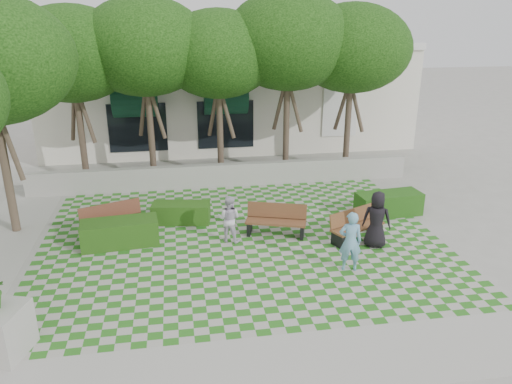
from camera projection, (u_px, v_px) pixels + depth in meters
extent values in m
plane|color=gray|center=(247.00, 257.00, 14.21)|extent=(90.00, 90.00, 0.00)
plane|color=#2B721E|center=(242.00, 242.00, 15.13)|extent=(12.00, 12.00, 0.00)
cube|color=#9E9B93|center=(282.00, 366.00, 9.85)|extent=(16.00, 2.00, 0.01)
cube|color=#9E9B93|center=(224.00, 175.00, 19.80)|extent=(15.00, 0.36, 0.90)
cube|color=brown|center=(358.00, 227.00, 15.09)|extent=(1.85, 1.25, 0.06)
cube|color=brown|center=(352.00, 216.00, 15.19)|extent=(1.67, 0.87, 0.45)
cube|color=black|center=(338.00, 240.00, 14.75)|extent=(0.30, 0.49, 0.44)
cube|color=black|center=(375.00, 228.00, 15.58)|extent=(0.30, 0.49, 0.44)
cube|color=brown|center=(276.00, 222.00, 15.40)|extent=(1.94, 1.12, 0.06)
cube|color=brown|center=(277.00, 210.00, 15.55)|extent=(1.80, 0.71, 0.47)
cube|color=black|center=(250.00, 227.00, 15.60)|extent=(0.26, 0.52, 0.45)
cube|color=black|center=(302.00, 231.00, 15.36)|extent=(0.26, 0.52, 0.45)
cube|color=#562E1D|center=(114.00, 222.00, 15.35)|extent=(1.98, 1.24, 0.06)
cube|color=#562E1D|center=(110.00, 211.00, 15.47)|extent=(1.82, 0.83, 0.48)
cube|color=black|center=(86.00, 235.00, 15.03)|extent=(0.29, 0.53, 0.46)
cube|color=black|center=(141.00, 224.00, 15.85)|extent=(0.29, 0.53, 0.46)
cube|color=#1D4913|center=(389.00, 204.00, 17.04)|extent=(2.28, 1.10, 0.77)
cube|color=#214813|center=(181.00, 213.00, 16.43)|extent=(1.97, 1.04, 0.66)
cube|color=#1F4612|center=(120.00, 233.00, 14.81)|extent=(2.30, 1.11, 0.78)
imported|color=#6BA5C4|center=(350.00, 241.00, 13.23)|extent=(0.68, 0.51, 1.68)
imported|color=black|center=(377.00, 220.00, 14.57)|extent=(0.99, 0.87, 1.71)
imported|color=silver|center=(229.00, 219.00, 14.96)|extent=(0.87, 0.80, 1.45)
cylinder|color=#47382B|center=(82.00, 138.00, 19.78)|extent=(0.26, 0.26, 3.64)
ellipsoid|color=#1E4C11|center=(72.00, 54.00, 18.66)|extent=(4.80, 4.80, 3.60)
cylinder|color=#47382B|center=(151.00, 134.00, 20.16)|extent=(0.26, 0.26, 3.81)
ellipsoid|color=#1E4C11|center=(145.00, 46.00, 18.99)|extent=(5.00, 5.00, 3.75)
cylinder|color=#47382B|center=(220.00, 134.00, 20.63)|extent=(0.26, 0.26, 3.58)
ellipsoid|color=#1E4C11|center=(218.00, 54.00, 19.53)|extent=(4.60, 4.60, 3.45)
cylinder|color=#47382B|center=(286.00, 127.00, 21.00)|extent=(0.26, 0.26, 3.92)
ellipsoid|color=#1E4C11|center=(288.00, 41.00, 19.79)|extent=(5.20, 5.20, 3.90)
cylinder|color=#47382B|center=(347.00, 128.00, 21.45)|extent=(0.26, 0.26, 3.70)
ellipsoid|color=#1E4C11|center=(353.00, 48.00, 20.31)|extent=(4.80, 4.80, 3.60)
cylinder|color=#47382B|center=(7.00, 174.00, 15.26)|extent=(0.26, 0.26, 3.81)
cube|color=silver|center=(227.00, 92.00, 26.65)|extent=(18.00, 8.00, 5.00)
cube|color=white|center=(235.00, 49.00, 22.09)|extent=(18.00, 0.30, 0.30)
cube|color=black|center=(340.00, 108.00, 23.80)|extent=(1.40, 0.10, 2.40)
cylinder|color=#0F3A25|center=(135.00, 97.00, 22.07)|extent=(3.00, 1.80, 1.80)
cube|color=black|center=(138.00, 128.00, 22.55)|extent=(2.60, 0.08, 2.20)
cylinder|color=#0F3A25|center=(225.00, 94.00, 22.68)|extent=(3.00, 1.80, 1.80)
cube|color=black|center=(226.00, 125.00, 23.16)|extent=(2.60, 0.08, 2.20)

